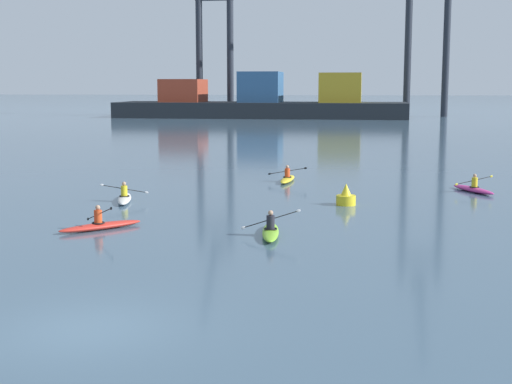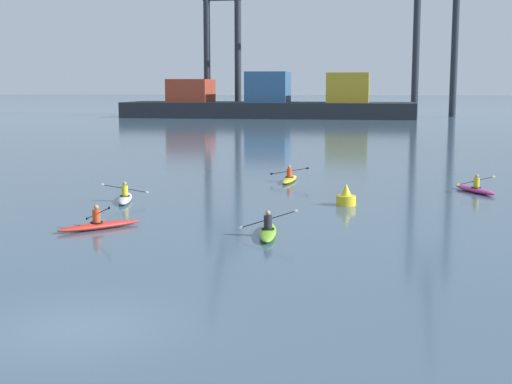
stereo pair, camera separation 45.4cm
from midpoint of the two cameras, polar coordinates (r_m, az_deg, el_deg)
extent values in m
plane|color=#425B70|center=(17.18, -13.03, -10.35)|extent=(800.00, 800.00, 0.00)
cube|color=#1E2328|center=(124.83, 1.06, 6.44)|extent=(48.97, 11.90, 2.61)
cube|color=#993823|center=(127.38, -5.00, 7.90)|extent=(6.86, 8.33, 3.87)
cube|color=#2D5684|center=(124.76, 1.06, 8.20)|extent=(6.86, 8.33, 5.10)
cube|color=#B29323|center=(123.56, 7.32, 8.09)|extent=(6.86, 8.33, 4.88)
cylinder|color=#232833|center=(135.03, -3.76, 11.24)|extent=(1.20, 1.20, 24.64)
cylinder|color=#232833|center=(133.87, -1.33, 11.28)|extent=(1.20, 1.20, 24.64)
cylinder|color=#232833|center=(132.43, 12.54, 12.26)|extent=(1.20, 1.20, 29.92)
cylinder|color=#232833|center=(132.93, 15.41, 12.15)|extent=(1.20, 1.20, 29.92)
cylinder|color=yellow|center=(33.66, 7.43, -0.65)|extent=(0.90, 0.90, 0.45)
cone|color=yellow|center=(33.59, 7.45, 0.19)|extent=(0.49, 0.49, 0.55)
ellipsoid|color=red|center=(28.46, -11.71, -2.60)|extent=(2.77, 2.89, 0.26)
torus|color=black|center=(28.39, -11.90, -2.34)|extent=(0.69, 0.69, 0.05)
cylinder|color=#DB471E|center=(28.35, -11.92, -1.86)|extent=(0.30, 0.30, 0.50)
sphere|color=tan|center=(28.29, -11.94, -1.17)|extent=(0.19, 0.19, 0.19)
cylinder|color=black|center=(28.35, -11.83, -1.66)|extent=(1.48, 1.39, 0.72)
ellipsoid|color=black|center=(29.29, -12.66, -2.04)|extent=(0.18, 0.17, 0.16)
ellipsoid|color=black|center=(27.41, -10.95, -1.24)|extent=(0.18, 0.17, 0.16)
ellipsoid|color=#C13384|center=(39.10, 17.07, 0.16)|extent=(2.07, 3.31, 0.26)
torus|color=black|center=(39.00, 17.16, 0.34)|extent=(0.66, 0.66, 0.05)
cylinder|color=gold|center=(38.97, 17.18, 0.69)|extent=(0.30, 0.30, 0.50)
sphere|color=tan|center=(38.93, 17.20, 1.20)|extent=(0.19, 0.19, 0.19)
cylinder|color=black|center=(39.00, 17.14, 0.85)|extent=(1.87, 0.97, 0.36)
ellipsoid|color=yellow|center=(38.44, 15.86, 0.55)|extent=(0.19, 0.12, 0.14)
ellipsoid|color=yellow|center=(39.57, 18.39, 1.14)|extent=(0.19, 0.12, 0.14)
ellipsoid|color=#7ABC2D|center=(26.67, 1.43, -3.15)|extent=(0.99, 3.45, 0.26)
torus|color=black|center=(26.55, 1.43, -2.90)|extent=(0.54, 0.54, 0.05)
cylinder|color=#23232D|center=(26.50, 1.43, -2.39)|extent=(0.30, 0.30, 0.50)
sphere|color=tan|center=(26.44, 1.43, -1.65)|extent=(0.19, 0.19, 0.19)
cylinder|color=black|center=(26.53, 1.43, -2.16)|extent=(2.00, 0.27, 0.67)
ellipsoid|color=silver|center=(26.63, -0.73, -2.81)|extent=(0.21, 0.06, 0.16)
ellipsoid|color=silver|center=(26.48, 3.60, -1.50)|extent=(0.21, 0.06, 0.16)
ellipsoid|color=silver|center=(35.07, -9.83, -0.50)|extent=(1.48, 3.44, 0.26)
torus|color=black|center=(34.95, -9.84, -0.30)|extent=(0.60, 0.60, 0.05)
cylinder|color=gold|center=(34.92, -9.85, 0.09)|extent=(0.30, 0.30, 0.50)
sphere|color=tan|center=(34.87, -9.87, 0.66)|extent=(0.19, 0.19, 0.19)
cylinder|color=black|center=(34.96, -9.85, 0.27)|extent=(2.00, 0.58, 0.43)
ellipsoid|color=silver|center=(35.01, -11.54, 0.56)|extent=(0.20, 0.09, 0.14)
ellipsoid|color=silver|center=(34.93, -8.16, -0.02)|extent=(0.20, 0.09, 0.14)
ellipsoid|color=yellow|center=(41.64, 2.95, 1.00)|extent=(0.78, 3.43, 0.26)
torus|color=black|center=(41.52, 2.93, 1.17)|extent=(0.52, 0.52, 0.05)
cylinder|color=#DB471E|center=(41.49, 2.93, 1.50)|extent=(0.30, 0.30, 0.50)
sphere|color=tan|center=(41.45, 2.93, 1.98)|extent=(0.19, 0.19, 0.19)
cylinder|color=black|center=(41.53, 2.94, 1.64)|extent=(2.07, 0.15, 0.41)
ellipsoid|color=black|center=(41.73, 1.54, 1.43)|extent=(0.20, 0.05, 0.14)
ellipsoid|color=black|center=(41.35, 4.36, 1.86)|extent=(0.20, 0.05, 0.14)
camera|label=1|loc=(0.23, -89.61, 0.06)|focal=51.17mm
camera|label=2|loc=(0.23, 90.39, -0.06)|focal=51.17mm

